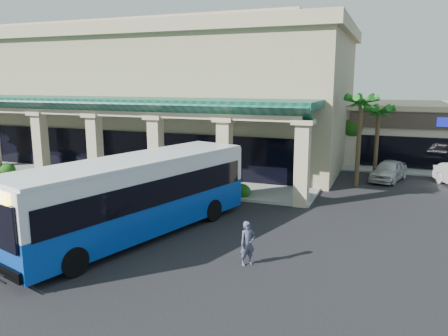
% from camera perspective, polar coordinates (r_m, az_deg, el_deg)
% --- Properties ---
extents(ground, '(110.00, 110.00, 0.00)m').
position_cam_1_polar(ground, '(21.82, -8.58, -6.90)').
color(ground, black).
extents(main_building, '(30.80, 14.80, 11.35)m').
position_cam_1_polar(main_building, '(38.63, -7.50, 9.58)').
color(main_building, tan).
rests_on(main_building, ground).
extents(arcade, '(30.00, 6.20, 5.70)m').
position_cam_1_polar(arcade, '(31.08, -15.46, 3.65)').
color(arcade, '#0A3E30').
rests_on(arcade, ground).
extents(palm_0, '(2.40, 2.40, 6.60)m').
position_cam_1_polar(palm_0, '(29.24, 17.23, 3.98)').
color(palm_0, '#195A18').
rests_on(palm_0, ground).
extents(palm_1, '(2.40, 2.40, 5.80)m').
position_cam_1_polar(palm_1, '(32.22, 19.34, 3.76)').
color(palm_1, '#195A18').
rests_on(palm_1, ground).
extents(broadleaf_tree, '(2.60, 2.60, 4.81)m').
position_cam_1_polar(broadleaf_tree, '(37.34, 16.49, 4.12)').
color(broadleaf_tree, '#17450F').
rests_on(broadleaf_tree, ground).
extents(transit_bus, '(6.32, 12.90, 3.51)m').
position_cam_1_polar(transit_bus, '(19.48, -11.37, -3.83)').
color(transit_bus, '#0A3DA5').
rests_on(transit_bus, ground).
extents(pedestrian, '(0.71, 0.73, 1.68)m').
position_cam_1_polar(pedestrian, '(16.48, 3.10, -9.79)').
color(pedestrian, '#45465C').
rests_on(pedestrian, ground).
extents(car_silver, '(2.76, 4.51, 1.43)m').
position_cam_1_polar(car_silver, '(32.10, 20.70, -0.31)').
color(car_silver, silver).
rests_on(car_silver, ground).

